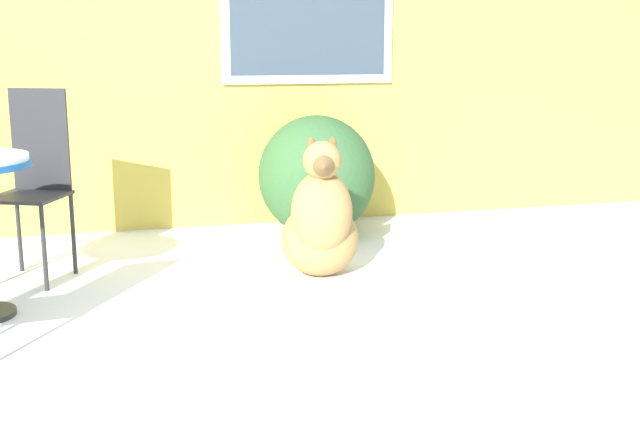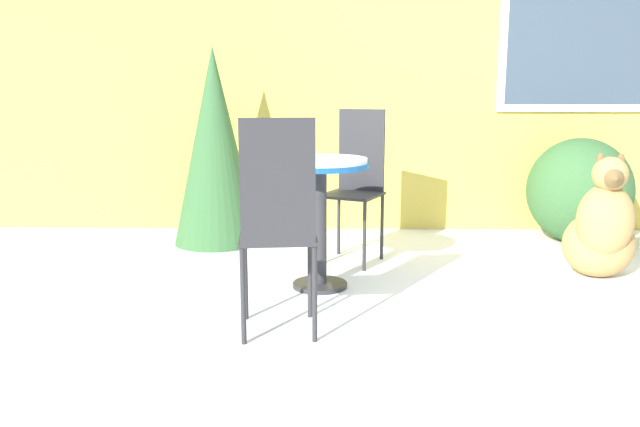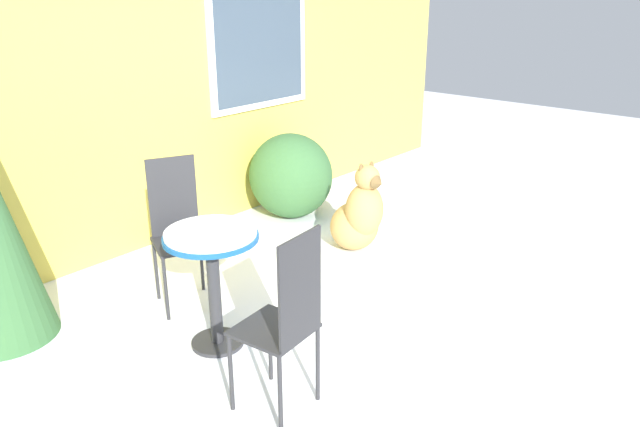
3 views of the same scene
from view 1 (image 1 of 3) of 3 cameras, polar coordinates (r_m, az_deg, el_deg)
ground_plane at (r=3.73m, az=-6.66°, el=-8.31°), size 16.00×16.00×0.00m
house_wall at (r=5.69m, az=-9.89°, el=14.38°), size 8.00×0.10×3.05m
shrub_left at (r=5.44m, az=-0.25°, el=2.71°), size 0.79×0.82×0.82m
patio_chair_near_table at (r=4.69m, az=-19.68°, el=2.41°), size 0.49×0.49×1.05m
dog at (r=4.44m, az=0.05°, el=-0.76°), size 0.50×0.59×0.80m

